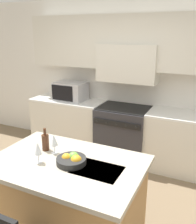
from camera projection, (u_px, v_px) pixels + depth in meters
The scene contains 9 objects.
back_cabinetry at pixel (131, 65), 4.18m from camera, with size 10.00×0.46×2.70m.
back_counter at pixel (124, 133), 4.31m from camera, with size 3.56×0.62×0.94m.
range_stove at pixel (123, 133), 4.30m from camera, with size 0.85×0.70×0.93m.
microwave at pixel (71, 91), 4.54m from camera, with size 0.55×0.42×0.33m.
kitchen_island at pixel (68, 203), 2.54m from camera, with size 1.49×0.99×0.94m.
wine_bottle at pixel (45, 142), 2.61m from camera, with size 0.08×0.08×0.24m.
wine_glass_near at pixel (38, 149), 2.34m from camera, with size 0.08×0.08×0.21m.
wine_glass_far at pixel (54, 141), 2.53m from camera, with size 0.08×0.08×0.21m.
fruit_bowl at pixel (72, 160), 2.36m from camera, with size 0.29×0.29×0.11m.
Camera 1 is at (1.32, -1.94, 2.13)m, focal length 40.00 mm.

